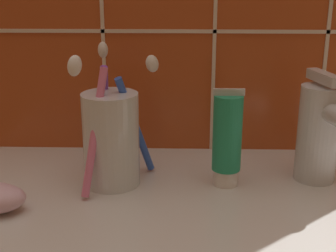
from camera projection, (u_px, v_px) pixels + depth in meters
The scene contains 4 objects.
sink_counter at pixel (205, 201), 54.86cm from camera, with size 60.79×30.29×2.00cm, color silver.
toothbrush_cup at pixel (111, 136), 55.60cm from camera, with size 9.78×15.18×16.75cm.
toothpaste_tube at pixel (227, 139), 55.15cm from camera, with size 3.62×3.45×11.92cm.
sink_faucet at pixel (320, 130), 56.08cm from camera, with size 5.07×10.38×13.46cm.
Camera 1 is at (-2.99, -49.55, 26.34)cm, focal length 50.00 mm.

